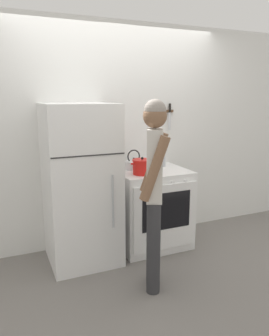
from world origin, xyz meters
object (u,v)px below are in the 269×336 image
Objects in this scene: refrigerator at (81,185)px; stove_range at (152,208)px; utensil_jar at (162,161)px; dutch_oven_pot at (142,167)px; tea_kettle at (134,164)px; person at (154,185)px.

refrigerator is 1.83× the size of stove_range.
stove_range is 3.87× the size of utensil_jar.
tea_kettle reaches higher than dutch_oven_pot.
stove_range is 3.53× the size of dutch_oven_pot.
utensil_jar reaches higher than stove_range.
refrigerator reaches higher than dutch_oven_pot.
utensil_jar is at bearing 39.14° from stove_range.
refrigerator reaches higher than utensil_jar.
dutch_oven_pot reaches higher than stove_range.
utensil_jar is at bearing -6.44° from person.
dutch_oven_pot is 1.02× the size of tea_kettle.
stove_range is (0.83, -0.00, -0.37)m from refrigerator.
tea_kettle is at bearing 12.43° from person.
refrigerator is at bearing -166.71° from tea_kettle.
person is at bearing -121.54° from utensil_jar.
tea_kettle is 0.96m from person.
dutch_oven_pot is at bearing -145.06° from utensil_jar.
refrigerator is 0.91m from stove_range.
tea_kettle reaches higher than stove_range.
utensil_jar is at bearing 8.98° from refrigerator.
tea_kettle is 0.37m from utensil_jar.
utensil_jar reaches higher than tea_kettle.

